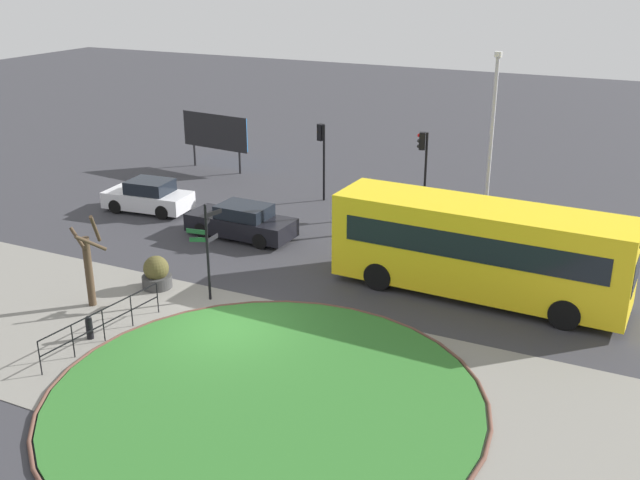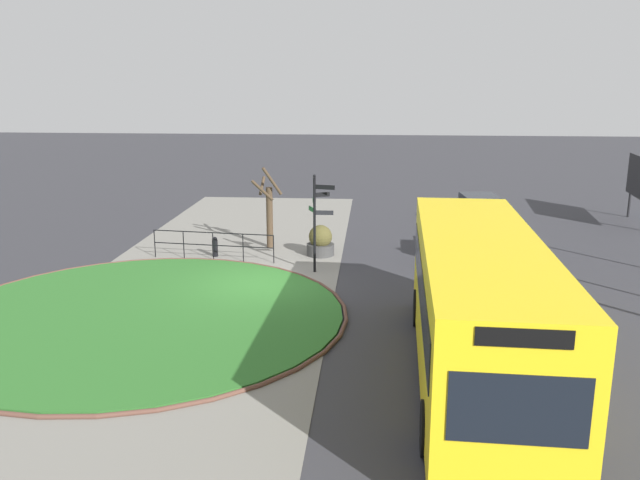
{
  "view_description": "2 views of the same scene",
  "coord_description": "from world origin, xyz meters",
  "px_view_note": "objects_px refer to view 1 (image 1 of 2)",
  "views": [
    {
      "loc": [
        11.55,
        -17.3,
        10.77
      ],
      "look_at": [
        1.71,
        3.01,
        2.23
      ],
      "focal_mm": 41.57,
      "sensor_mm": 36.0,
      "label": 1
    },
    {
      "loc": [
        19.9,
        3.51,
        6.49
      ],
      "look_at": [
        0.49,
        1.91,
        1.7
      ],
      "focal_mm": 36.64,
      "sensor_mm": 36.0,
      "label": 2
    }
  ],
  "objects_px": {
    "signpost_directional": "(207,244)",
    "lamppost_tall": "(492,132)",
    "car_near_lane": "(242,222)",
    "traffic_light_far": "(423,154)",
    "planter_near_signpost": "(157,274)",
    "bus_yellow": "(479,248)",
    "street_tree_bare": "(89,264)",
    "bollard_foreground": "(89,327)",
    "traffic_light_near": "(322,145)",
    "car_far_lane": "(149,197)",
    "billboard_left": "(215,132)"
  },
  "relations": [
    {
      "from": "signpost_directional",
      "to": "lamppost_tall",
      "type": "relative_size",
      "value": 0.47
    },
    {
      "from": "lamppost_tall",
      "to": "car_near_lane",
      "type": "bearing_deg",
      "value": -142.37
    },
    {
      "from": "traffic_light_far",
      "to": "planter_near_signpost",
      "type": "height_order",
      "value": "traffic_light_far"
    },
    {
      "from": "bus_yellow",
      "to": "street_tree_bare",
      "type": "bearing_deg",
      "value": -148.31
    },
    {
      "from": "bollard_foreground",
      "to": "traffic_light_far",
      "type": "xyz_separation_m",
      "value": [
        5.14,
        15.89,
        2.32
      ]
    },
    {
      "from": "traffic_light_far",
      "to": "lamppost_tall",
      "type": "relative_size",
      "value": 0.51
    },
    {
      "from": "bus_yellow",
      "to": "lamppost_tall",
      "type": "relative_size",
      "value": 1.37
    },
    {
      "from": "bollard_foreground",
      "to": "signpost_directional",
      "type": "bearing_deg",
      "value": 67.2
    },
    {
      "from": "traffic_light_near",
      "to": "traffic_light_far",
      "type": "relative_size",
      "value": 0.99
    },
    {
      "from": "bollard_foreground",
      "to": "planter_near_signpost",
      "type": "height_order",
      "value": "planter_near_signpost"
    },
    {
      "from": "car_near_lane",
      "to": "planter_near_signpost",
      "type": "bearing_deg",
      "value": 91.14
    },
    {
      "from": "traffic_light_far",
      "to": "planter_near_signpost",
      "type": "distance_m",
      "value": 13.4
    },
    {
      "from": "car_far_lane",
      "to": "lamppost_tall",
      "type": "xyz_separation_m",
      "value": [
        14.15,
        5.49,
        3.25
      ]
    },
    {
      "from": "bollard_foreground",
      "to": "car_near_lane",
      "type": "distance_m",
      "value": 9.6
    },
    {
      "from": "bollard_foreground",
      "to": "bus_yellow",
      "type": "height_order",
      "value": "bus_yellow"
    },
    {
      "from": "car_far_lane",
      "to": "street_tree_bare",
      "type": "distance_m",
      "value": 10.0
    },
    {
      "from": "car_far_lane",
      "to": "planter_near_signpost",
      "type": "relative_size",
      "value": 3.46
    },
    {
      "from": "planter_near_signpost",
      "to": "lamppost_tall",
      "type": "bearing_deg",
      "value": 55.05
    },
    {
      "from": "traffic_light_far",
      "to": "lamppost_tall",
      "type": "distance_m",
      "value": 3.15
    },
    {
      "from": "traffic_light_far",
      "to": "billboard_left",
      "type": "relative_size",
      "value": 0.86
    },
    {
      "from": "planter_near_signpost",
      "to": "traffic_light_near",
      "type": "bearing_deg",
      "value": 86.34
    },
    {
      "from": "car_far_lane",
      "to": "lamppost_tall",
      "type": "height_order",
      "value": "lamppost_tall"
    },
    {
      "from": "signpost_directional",
      "to": "billboard_left",
      "type": "relative_size",
      "value": 0.79
    },
    {
      "from": "car_far_lane",
      "to": "billboard_left",
      "type": "xyz_separation_m",
      "value": [
        -1.2,
        7.44,
        1.39
      ]
    },
    {
      "from": "car_far_lane",
      "to": "street_tree_bare",
      "type": "xyz_separation_m",
      "value": [
        4.6,
        -8.84,
        0.81
      ]
    },
    {
      "from": "traffic_light_near",
      "to": "street_tree_bare",
      "type": "height_order",
      "value": "traffic_light_near"
    },
    {
      "from": "traffic_light_near",
      "to": "signpost_directional",
      "type": "bearing_deg",
      "value": 113.5
    },
    {
      "from": "traffic_light_far",
      "to": "street_tree_bare",
      "type": "distance_m",
      "value": 15.6
    },
    {
      "from": "lamppost_tall",
      "to": "planter_near_signpost",
      "type": "relative_size",
      "value": 6.17
    },
    {
      "from": "traffic_light_far",
      "to": "billboard_left",
      "type": "bearing_deg",
      "value": -23.26
    },
    {
      "from": "billboard_left",
      "to": "planter_near_signpost",
      "type": "relative_size",
      "value": 3.64
    },
    {
      "from": "signpost_directional",
      "to": "traffic_light_far",
      "type": "xyz_separation_m",
      "value": [
        3.47,
        11.91,
        0.72
      ]
    },
    {
      "from": "lamppost_tall",
      "to": "street_tree_bare",
      "type": "height_order",
      "value": "lamppost_tall"
    },
    {
      "from": "car_far_lane",
      "to": "signpost_directional",
      "type": "bearing_deg",
      "value": 133.58
    },
    {
      "from": "bollard_foreground",
      "to": "traffic_light_near",
      "type": "distance_m",
      "value": 15.85
    },
    {
      "from": "bus_yellow",
      "to": "car_far_lane",
      "type": "relative_size",
      "value": 2.44
    },
    {
      "from": "car_far_lane",
      "to": "lamppost_tall",
      "type": "bearing_deg",
      "value": -164.5
    },
    {
      "from": "bus_yellow",
      "to": "billboard_left",
      "type": "distance_m",
      "value": 19.7
    },
    {
      "from": "signpost_directional",
      "to": "traffic_light_near",
      "type": "height_order",
      "value": "traffic_light_near"
    },
    {
      "from": "bus_yellow",
      "to": "signpost_directional",
      "type": "bearing_deg",
      "value": -150.19
    },
    {
      "from": "signpost_directional",
      "to": "car_near_lane",
      "type": "distance_m",
      "value": 6.16
    },
    {
      "from": "billboard_left",
      "to": "planter_near_signpost",
      "type": "height_order",
      "value": "billboard_left"
    },
    {
      "from": "planter_near_signpost",
      "to": "street_tree_bare",
      "type": "height_order",
      "value": "street_tree_bare"
    },
    {
      "from": "traffic_light_far",
      "to": "lamppost_tall",
      "type": "xyz_separation_m",
      "value": [
        2.9,
        0.28,
        1.21
      ]
    },
    {
      "from": "signpost_directional",
      "to": "traffic_light_far",
      "type": "distance_m",
      "value": 12.43
    },
    {
      "from": "bus_yellow",
      "to": "traffic_light_near",
      "type": "height_order",
      "value": "traffic_light_near"
    },
    {
      "from": "bus_yellow",
      "to": "billboard_left",
      "type": "xyz_separation_m",
      "value": [
        -17.02,
        9.9,
        0.34
      ]
    },
    {
      "from": "planter_near_signpost",
      "to": "car_near_lane",
      "type": "bearing_deg",
      "value": 89.87
    },
    {
      "from": "planter_near_signpost",
      "to": "bus_yellow",
      "type": "bearing_deg",
      "value": 22.66
    },
    {
      "from": "car_far_lane",
      "to": "traffic_light_far",
      "type": "xyz_separation_m",
      "value": [
        11.25,
        5.22,
        2.04
      ]
    }
  ]
}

